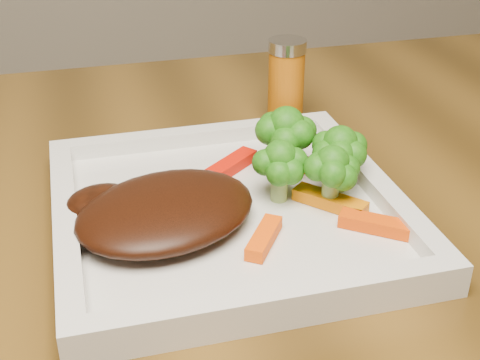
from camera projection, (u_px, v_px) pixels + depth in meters
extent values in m
cube|color=silver|center=(228.00, 215.00, 0.54)|extent=(0.27, 0.27, 0.01)
ellipsoid|color=black|center=(166.00, 211.00, 0.50)|extent=(0.17, 0.16, 0.03)
cube|color=#E34203|center=(378.00, 225.00, 0.50)|extent=(0.06, 0.05, 0.01)
cube|color=#FD4E04|center=(264.00, 238.00, 0.49)|extent=(0.04, 0.05, 0.01)
cube|color=#F21303|center=(326.00, 163.00, 0.59)|extent=(0.05, 0.02, 0.01)
cube|color=red|center=(231.00, 165.00, 0.59)|extent=(0.06, 0.05, 0.01)
cube|color=#D96E03|center=(330.00, 201.00, 0.53)|extent=(0.05, 0.06, 0.01)
cylinder|color=#AF5909|center=(286.00, 84.00, 0.68)|extent=(0.05, 0.05, 0.09)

